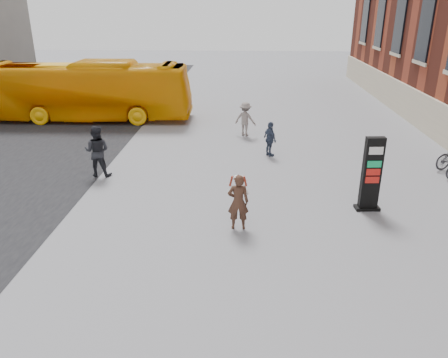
{
  "coord_description": "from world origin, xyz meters",
  "views": [
    {
      "loc": [
        0.39,
        -11.75,
        6.04
      ],
      "look_at": [
        -0.19,
        0.42,
        1.12
      ],
      "focal_mm": 35.0,
      "sensor_mm": 36.0,
      "label": 1
    }
  ],
  "objects_px": {
    "bus": "(86,91)",
    "info_pylon": "(371,174)",
    "pedestrian_c": "(270,139)",
    "woman": "(238,201)",
    "pedestrian_a": "(97,151)",
    "pedestrian_b": "(245,119)"
  },
  "relations": [
    {
      "from": "pedestrian_a",
      "to": "pedestrian_b",
      "type": "xyz_separation_m",
      "value": [
        5.47,
        5.63,
        -0.14
      ]
    },
    {
      "from": "bus",
      "to": "pedestrian_a",
      "type": "relative_size",
      "value": 5.92
    },
    {
      "from": "woman",
      "to": "pedestrian_c",
      "type": "xyz_separation_m",
      "value": [
        1.23,
        6.5,
        -0.11
      ]
    },
    {
      "from": "bus",
      "to": "woman",
      "type": "bearing_deg",
      "value": -146.67
    },
    {
      "from": "pedestrian_a",
      "to": "pedestrian_b",
      "type": "height_order",
      "value": "pedestrian_a"
    },
    {
      "from": "woman",
      "to": "pedestrian_a",
      "type": "height_order",
      "value": "pedestrian_a"
    },
    {
      "from": "woman",
      "to": "pedestrian_c",
      "type": "distance_m",
      "value": 6.61
    },
    {
      "from": "info_pylon",
      "to": "pedestrian_c",
      "type": "xyz_separation_m",
      "value": [
        -2.82,
        5.06,
        -0.44
      ]
    },
    {
      "from": "bus",
      "to": "pedestrian_c",
      "type": "distance_m",
      "value": 11.39
    },
    {
      "from": "woman",
      "to": "bus",
      "type": "bearing_deg",
      "value": -57.93
    },
    {
      "from": "pedestrian_b",
      "to": "woman",
      "type": "bearing_deg",
      "value": 110.96
    },
    {
      "from": "pedestrian_c",
      "to": "woman",
      "type": "bearing_deg",
      "value": 140.97
    },
    {
      "from": "pedestrian_a",
      "to": "pedestrian_c",
      "type": "bearing_deg",
      "value": -156.72
    },
    {
      "from": "pedestrian_c",
      "to": "info_pylon",
      "type": "bearing_deg",
      "value": -179.2
    },
    {
      "from": "woman",
      "to": "bus",
      "type": "xyz_separation_m",
      "value": [
        -8.55,
        12.29,
        0.74
      ]
    },
    {
      "from": "bus",
      "to": "info_pylon",
      "type": "bearing_deg",
      "value": -132.23
    },
    {
      "from": "woman",
      "to": "pedestrian_c",
      "type": "height_order",
      "value": "woman"
    },
    {
      "from": "woman",
      "to": "pedestrian_b",
      "type": "xyz_separation_m",
      "value": [
        0.18,
        9.54,
        -0.03
      ]
    },
    {
      "from": "pedestrian_a",
      "to": "pedestrian_c",
      "type": "distance_m",
      "value": 7.01
    },
    {
      "from": "woman",
      "to": "pedestrian_a",
      "type": "xyz_separation_m",
      "value": [
        -5.28,
        3.91,
        0.11
      ]
    },
    {
      "from": "pedestrian_a",
      "to": "info_pylon",
      "type": "bearing_deg",
      "value": 166.78
    },
    {
      "from": "info_pylon",
      "to": "pedestrian_a",
      "type": "bearing_deg",
      "value": 161.02
    }
  ]
}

